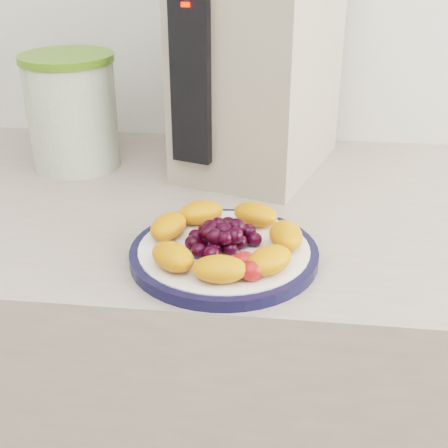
# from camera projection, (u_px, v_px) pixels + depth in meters

# --- Properties ---
(counter) EXTENTS (3.50, 0.60, 0.90)m
(counter) POSITION_uv_depth(u_px,v_px,m) (186.00, 419.00, 1.16)
(counter) COLOR #A89B90
(counter) RESTS_ON floor
(cabinet_face) EXTENTS (3.48, 0.58, 0.84)m
(cabinet_face) POSITION_uv_depth(u_px,v_px,m) (187.00, 431.00, 1.17)
(cabinet_face) COLOR #8A7253
(cabinet_face) RESTS_ON floor
(plate_rim) EXTENTS (0.24, 0.24, 0.01)m
(plate_rim) POSITION_uv_depth(u_px,v_px,m) (224.00, 254.00, 0.78)
(plate_rim) COLOR #121437
(plate_rim) RESTS_ON counter
(plate_face) EXTENTS (0.21, 0.21, 0.02)m
(plate_face) POSITION_uv_depth(u_px,v_px,m) (224.00, 254.00, 0.78)
(plate_face) COLOR white
(plate_face) RESTS_ON counter
(canister) EXTENTS (0.17, 0.17, 0.18)m
(canister) POSITION_uv_depth(u_px,v_px,m) (72.00, 115.00, 1.04)
(canister) COLOR #395819
(canister) RESTS_ON counter
(canister_lid) EXTENTS (0.18, 0.18, 0.01)m
(canister_lid) POSITION_uv_depth(u_px,v_px,m) (66.00, 58.00, 1.00)
(canister_lid) COLOR #547D25
(canister_lid) RESTS_ON canister
(appliance_body) EXTENTS (0.27, 0.33, 0.35)m
(appliance_body) POSITION_uv_depth(u_px,v_px,m) (260.00, 63.00, 1.00)
(appliance_body) COLOR #A59D8C
(appliance_body) RESTS_ON counter
(appliance_panel) EXTENTS (0.06, 0.04, 0.26)m
(appliance_panel) POSITION_uv_depth(u_px,v_px,m) (191.00, 76.00, 0.90)
(appliance_panel) COLOR black
(appliance_panel) RESTS_ON appliance_body
(appliance_led) EXTENTS (0.01, 0.01, 0.01)m
(appliance_led) POSITION_uv_depth(u_px,v_px,m) (186.00, 4.00, 0.85)
(appliance_led) COLOR #FF0C05
(appliance_led) RESTS_ON appliance_panel
(fruit_plate) EXTENTS (0.20, 0.20, 0.03)m
(fruit_plate) POSITION_uv_depth(u_px,v_px,m) (226.00, 239.00, 0.77)
(fruit_plate) COLOR orange
(fruit_plate) RESTS_ON plate_face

